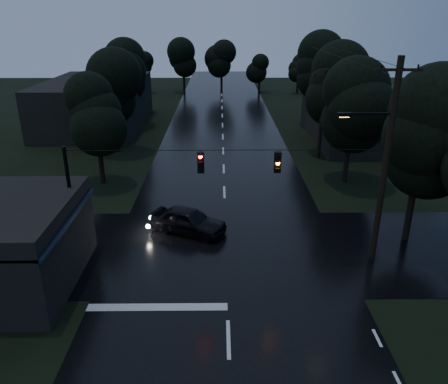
{
  "coord_description": "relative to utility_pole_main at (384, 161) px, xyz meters",
  "views": [
    {
      "loc": [
        -0.3,
        -8.42,
        11.63
      ],
      "look_at": [
        -0.08,
        14.14,
        2.42
      ],
      "focal_mm": 35.0,
      "sensor_mm": 36.0,
      "label": 1
    }
  ],
  "objects": [
    {
      "name": "tree_right_c",
      "position": [
        2.79,
        29.0,
        1.11
      ],
      "size": [
        4.76,
        4.76,
        10.03
      ],
      "color": "black",
      "rests_on": "ground"
    },
    {
      "name": "tree_right_a",
      "position": [
        1.59,
        11.0,
        0.36
      ],
      "size": [
        4.2,
        4.2,
        8.85
      ],
      "color": "black",
      "rests_on": "ground"
    },
    {
      "name": "tree_left_c",
      "position": [
        -17.61,
        29.0,
        0.74
      ],
      "size": [
        4.48,
        4.48,
        9.44
      ],
      "color": "black",
      "rests_on": "ground"
    },
    {
      "name": "main_road",
      "position": [
        -7.41,
        19.0,
        -5.26
      ],
      "size": [
        12.0,
        120.0,
        0.02
      ],
      "primitive_type": "cube",
      "color": "black",
      "rests_on": "ground"
    },
    {
      "name": "building_far_right",
      "position": [
        6.59,
        23.0,
        -3.06
      ],
      "size": [
        10.0,
        14.0,
        4.4
      ],
      "primitive_type": "cube",
      "color": "black",
      "rests_on": "ground"
    },
    {
      "name": "utility_pole_main",
      "position": [
        0.0,
        0.0,
        0.0
      ],
      "size": [
        3.5,
        0.3,
        10.0
      ],
      "color": "black",
      "rests_on": "ground"
    },
    {
      "name": "building_far_left",
      "position": [
        -21.41,
        29.0,
        -2.76
      ],
      "size": [
        10.0,
        16.0,
        5.0
      ],
      "primitive_type": "cube",
      "color": "black",
      "rests_on": "ground"
    },
    {
      "name": "car",
      "position": [
        -9.52,
        2.97,
        -4.51
      ],
      "size": [
        4.73,
        3.37,
        1.5
      ],
      "primitive_type": "imported",
      "rotation": [
        0.0,
        0.0,
        1.16
      ],
      "color": "black",
      "rests_on": "ground"
    },
    {
      "name": "cross_street",
      "position": [
        -7.41,
        1.0,
        -5.26
      ],
      "size": [
        60.0,
        9.0,
        0.02
      ],
      "primitive_type": "cube",
      "color": "black",
      "rests_on": "ground"
    },
    {
      "name": "utility_pole_far",
      "position": [
        0.89,
        17.0,
        -1.38
      ],
      "size": [
        2.0,
        0.3,
        7.5
      ],
      "color": "black",
      "rests_on": "ground"
    },
    {
      "name": "tree_left_b",
      "position": [
        -17.01,
        19.0,
        0.36
      ],
      "size": [
        4.2,
        4.2,
        8.85
      ],
      "color": "black",
      "rests_on": "ground"
    },
    {
      "name": "tree_left_a",
      "position": [
        -16.41,
        11.0,
        -0.02
      ],
      "size": [
        3.92,
        3.92,
        8.26
      ],
      "color": "black",
      "rests_on": "ground"
    },
    {
      "name": "span_signals",
      "position": [
        -6.85,
        -0.01,
        -0.01
      ],
      "size": [
        15.0,
        0.37,
        1.12
      ],
      "color": "black",
      "rests_on": "ground"
    },
    {
      "name": "tree_corner_near",
      "position": [
        2.59,
        2.0,
        0.74
      ],
      "size": [
        4.48,
        4.48,
        9.44
      ],
      "color": "black",
      "rests_on": "ground"
    },
    {
      "name": "tree_right_b",
      "position": [
        2.19,
        19.0,
        0.74
      ],
      "size": [
        4.48,
        4.48,
        9.44
      ],
      "color": "black",
      "rests_on": "ground"
    },
    {
      "name": "anchor_pole_left",
      "position": [
        -14.91,
        0.0,
        -2.26
      ],
      "size": [
        0.18,
        0.18,
        6.0
      ],
      "primitive_type": "cylinder",
      "color": "black",
      "rests_on": "ground"
    }
  ]
}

